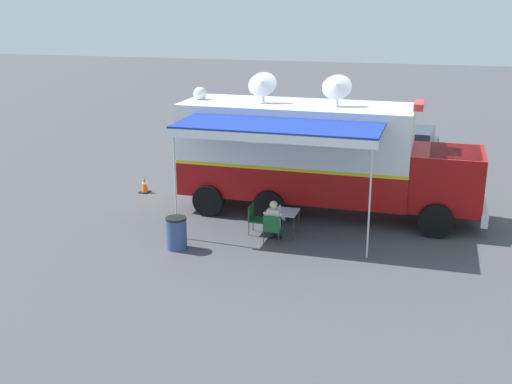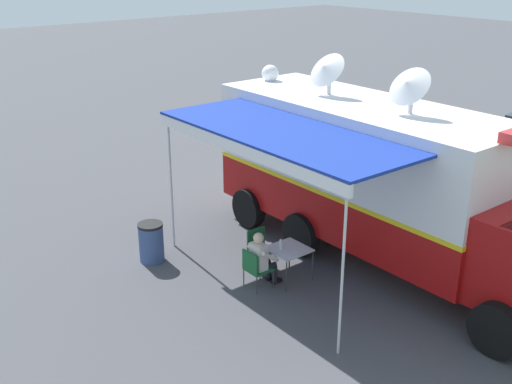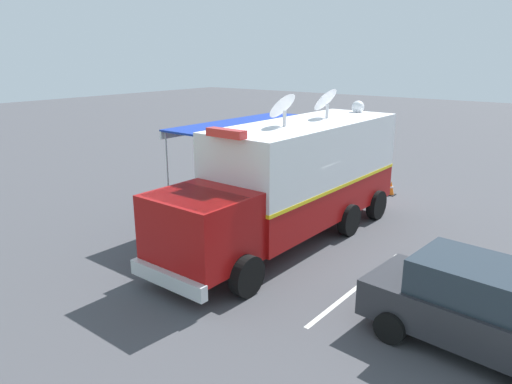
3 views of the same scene
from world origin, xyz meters
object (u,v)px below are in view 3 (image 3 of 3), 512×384
command_truck (292,176)px  seated_responder (235,196)px  traffic_cone (391,188)px  water_bottle (245,193)px  folding_chair_beside_table (259,197)px  car_behind_truck (477,307)px  folding_table (246,199)px  folding_chair_at_table (232,198)px  trash_bin (252,181)px

command_truck → seated_responder: 3.23m
command_truck → traffic_cone: command_truck is taller
command_truck → water_bottle: 2.72m
folding_chair_beside_table → car_behind_truck: 9.28m
folding_table → seated_responder: seated_responder is taller
command_truck → folding_chair_at_table: command_truck is taller
command_truck → folding_table: (2.25, -0.60, -1.27)m
trash_bin → car_behind_truck: size_ratio=0.21×
trash_bin → car_behind_truck: 11.63m
water_bottle → seated_responder: 0.51m
folding_chair_at_table → trash_bin: bearing=-68.1°
folding_chair_at_table → folding_chair_beside_table: (-0.71, -0.70, 0.00)m
folding_table → car_behind_truck: car_behind_truck is taller
folding_chair_beside_table → water_bottle: bearing=86.6°
water_bottle → folding_chair_at_table: bearing=-4.9°
trash_bin → traffic_cone: trash_bin is taller
folding_chair_beside_table → seated_responder: 0.89m
command_truck → folding_table: size_ratio=11.70×
command_truck → folding_table: bearing=-15.0°
folding_chair_at_table → folding_chair_beside_table: same height
water_bottle → seated_responder: (0.48, -0.05, -0.18)m
folding_chair_beside_table → car_behind_truck: bearing=153.3°
water_bottle → trash_bin: water_bottle is taller
seated_responder → traffic_cone: 6.58m
folding_chair_at_table → trash_bin: (0.99, -2.48, -0.06)m
water_bottle → folding_chair_beside_table: 0.82m
water_bottle → command_truck: bearing=163.8°
seated_responder → car_behind_truck: car_behind_truck is taller
folding_chair_at_table → car_behind_truck: (-9.00, 3.46, 0.37)m
car_behind_truck → traffic_cone: bearing=-59.5°
trash_bin → car_behind_truck: bearing=149.3°
traffic_cone → car_behind_truck: (-5.32, 9.03, 0.60)m
folding_chair_beside_table → traffic_cone: (-2.97, -4.87, -0.23)m
traffic_cone → folding_chair_beside_table: bearing=58.6°
folding_chair_beside_table → seated_responder: size_ratio=0.70×
seated_responder → trash_bin: 2.75m
folding_table → traffic_cone: bearing=-116.7°
folding_table → water_bottle: bearing=-34.7°
command_truck → folding_chair_at_table: (3.05, -0.75, -1.43)m
folding_table → traffic_cone: 6.41m
command_truck → car_behind_truck: 6.62m
seated_responder → car_behind_truck: bearing=158.6°
folding_chair_at_table → traffic_cone: 6.68m
folding_chair_beside_table → folding_chair_at_table: bearing=44.6°
water_bottle → trash_bin: 3.05m
folding_chair_at_table → traffic_cone: size_ratio=1.50×
water_bottle → seated_responder: seated_responder is taller
folding_chair_beside_table → car_behind_truck: size_ratio=0.20×
command_truck → folding_chair_at_table: 3.45m
traffic_cone → car_behind_truck: bearing=120.5°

